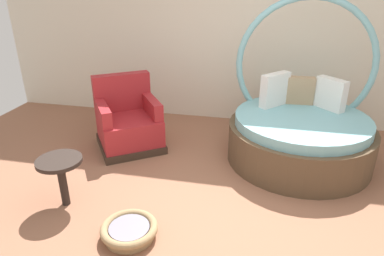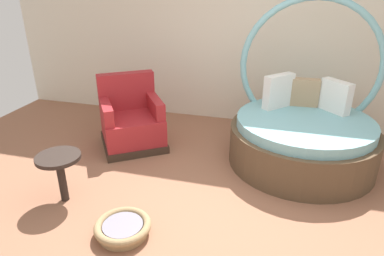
% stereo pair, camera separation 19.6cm
% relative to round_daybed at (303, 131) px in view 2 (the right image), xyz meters
% --- Properties ---
extents(ground_plane, '(8.00, 8.00, 0.02)m').
position_rel_round_daybed_xyz_m(ground_plane, '(-0.73, -1.32, -0.41)').
color(ground_plane, '#936047').
extents(back_wall, '(8.00, 0.12, 3.08)m').
position_rel_round_daybed_xyz_m(back_wall, '(-0.73, 1.17, 1.15)').
color(back_wall, silver).
rests_on(back_wall, ground_plane).
extents(round_daybed, '(1.75, 1.75, 1.96)m').
position_rel_round_daybed_xyz_m(round_daybed, '(0.00, 0.00, 0.00)').
color(round_daybed, brown).
rests_on(round_daybed, ground_plane).
extents(red_armchair, '(1.11, 1.11, 0.94)m').
position_rel_round_daybed_xyz_m(red_armchair, '(-2.22, -0.14, -0.07)').
color(red_armchair, '#38281E').
rests_on(red_armchair, ground_plane).
extents(pet_basket, '(0.51, 0.51, 0.13)m').
position_rel_round_daybed_xyz_m(pet_basket, '(-1.54, -1.85, -0.32)').
color(pet_basket, '#9E7F56').
rests_on(pet_basket, ground_plane).
extents(side_table, '(0.44, 0.44, 0.52)m').
position_rel_round_daybed_xyz_m(side_table, '(-2.36, -1.52, 0.03)').
color(side_table, '#2D231E').
rests_on(side_table, ground_plane).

